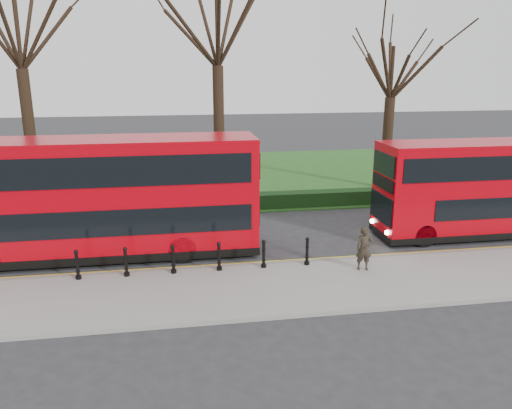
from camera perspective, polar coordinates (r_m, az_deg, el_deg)
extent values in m
plane|color=#28282B|center=(19.29, -7.27, -6.46)|extent=(120.00, 120.00, 0.00)
cube|color=gray|center=(16.51, -6.86, -10.08)|extent=(60.00, 4.00, 0.15)
cube|color=slate|center=(18.34, -7.16, -7.40)|extent=(60.00, 0.25, 0.16)
cube|color=#1D4F1A|center=(33.67, -8.29, 3.10)|extent=(60.00, 18.00, 0.06)
cube|color=black|center=(25.62, -7.91, 0.03)|extent=(60.00, 0.90, 0.80)
cube|color=yellow|center=(18.64, -7.19, -7.24)|extent=(60.00, 0.10, 0.01)
cube|color=yellow|center=(18.82, -7.21, -7.00)|extent=(60.00, 0.10, 0.01)
cylinder|color=black|center=(29.13, -24.38, 6.96)|extent=(0.60, 0.60, 7.07)
cylinder|color=black|center=(28.23, -4.24, 8.22)|extent=(0.60, 0.60, 7.22)
cylinder|color=black|center=(30.88, 14.74, 6.70)|extent=(0.60, 0.60, 5.43)
cylinder|color=black|center=(18.12, -19.75, -6.55)|extent=(0.15, 0.15, 1.00)
cylinder|color=black|center=(17.88, -14.64, -6.42)|extent=(0.15, 0.15, 1.00)
cylinder|color=black|center=(17.79, -9.45, -6.23)|extent=(0.15, 0.15, 1.00)
cylinder|color=black|center=(17.84, -4.24, -5.98)|extent=(0.15, 0.15, 1.00)
cylinder|color=black|center=(18.04, 0.89, -5.70)|extent=(0.15, 0.15, 1.00)
cylinder|color=black|center=(18.37, 5.86, -5.37)|extent=(0.15, 0.15, 1.00)
cube|color=#AB010C|center=(19.77, -16.89, 1.10)|extent=(11.49, 2.61, 4.23)
cube|color=black|center=(20.40, -16.42, -4.81)|extent=(11.51, 2.63, 0.31)
cube|color=black|center=(18.62, -14.66, -2.03)|extent=(9.19, 0.04, 0.99)
cube|color=black|center=(18.26, -17.67, 3.50)|extent=(10.86, 0.04, 1.10)
cylinder|color=black|center=(22.29, -26.57, -3.55)|extent=(1.04, 0.31, 1.04)
cylinder|color=black|center=(19.07, -8.40, -5.08)|extent=(1.04, 0.31, 1.04)
cylinder|color=black|center=(21.24, -8.53, -2.92)|extent=(1.04, 0.31, 1.04)
cube|color=#AB010C|center=(23.92, 25.69, 2.01)|extent=(10.28, 2.34, 3.79)
cube|color=black|center=(24.40, 25.16, -2.42)|extent=(10.30, 2.36, 0.28)
cube|color=black|center=(21.34, 14.30, 2.44)|extent=(0.06, 2.06, 0.51)
cylinder|color=black|center=(21.65, 18.70, -3.39)|extent=(0.93, 0.28, 0.93)
cylinder|color=black|center=(23.39, 16.39, -1.81)|extent=(0.93, 0.28, 0.93)
imported|color=#2B241B|center=(18.14, 12.26, -4.94)|extent=(0.62, 0.44, 1.59)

